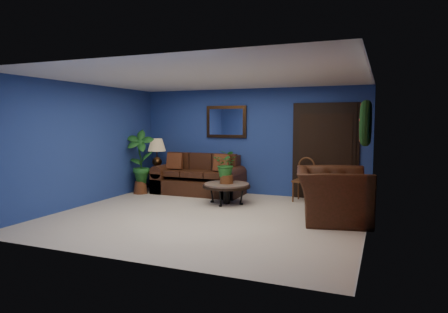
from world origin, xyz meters
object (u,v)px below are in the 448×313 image
at_px(sofa, 200,180).
at_px(coffee_table, 227,186).
at_px(end_table, 157,174).
at_px(side_chair, 305,176).
at_px(table_lamp, 157,150).
at_px(armchair, 332,195).

height_order(sofa, coffee_table, sofa).
relative_size(end_table, side_chair, 0.62).
distance_m(table_lamp, armchair, 4.73).
bearing_deg(side_chair, table_lamp, -170.78).
bearing_deg(end_table, sofa, 1.50).
bearing_deg(armchair, sofa, 53.72).
bearing_deg(sofa, armchair, -24.93).
height_order(sofa, end_table, sofa).
xyz_separation_m(table_lamp, side_chair, (3.68, 0.07, -0.48)).
xyz_separation_m(coffee_table, end_table, (-2.21, 0.85, 0.04)).
bearing_deg(sofa, end_table, -178.50).
bearing_deg(armchair, coffee_table, 62.53).
distance_m(sofa, armchair, 3.63).
bearing_deg(coffee_table, side_chair, 32.12).
bearing_deg(end_table, side_chair, 1.09).
distance_m(sofa, coffee_table, 1.37).
relative_size(coffee_table, armchair, 0.72).
bearing_deg(side_chair, end_table, -170.78).
bearing_deg(armchair, side_chair, 14.95).
height_order(sofa, armchair, sofa).
distance_m(coffee_table, armchair, 2.33).
height_order(coffee_table, table_lamp, table_lamp).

